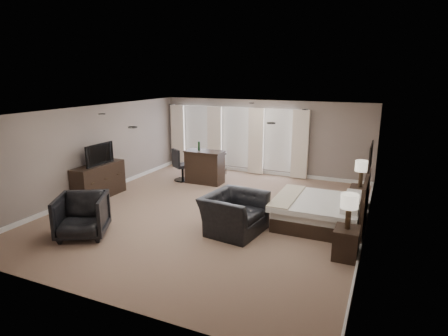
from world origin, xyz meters
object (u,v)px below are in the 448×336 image
at_px(lamp_far, 361,174).
at_px(bar_stool_left, 202,165).
at_px(nightstand_near, 346,243).
at_px(armchair_near, 234,207).
at_px(armchair_far, 82,214).
at_px(desk_chair, 182,165).
at_px(tv, 97,162).
at_px(bar_counter, 205,167).
at_px(nightstand_far, 359,198).
at_px(bar_stool_right, 221,164).
at_px(bed, 315,199).
at_px(dresser, 99,181).
at_px(lamp_near, 349,212).

bearing_deg(lamp_far, bar_stool_left, 166.49).
distance_m(nightstand_near, armchair_near, 2.48).
xyz_separation_m(armchair_far, desk_chair, (-0.22, 4.72, 0.03)).
bearing_deg(tv, bar_counter, -39.55).
bearing_deg(armchair_far, bar_stool_left, 59.74).
distance_m(tv, desk_chair, 2.85).
relative_size(tv, bar_counter, 0.86).
xyz_separation_m(nightstand_far, bar_stool_left, (-5.25, 1.26, 0.11)).
xyz_separation_m(bar_stool_left, bar_stool_right, (0.52, 0.49, -0.02)).
bearing_deg(bed, desk_chair, 157.24).
xyz_separation_m(dresser, bar_stool_left, (1.67, 3.21, -0.07)).
bearing_deg(tv, lamp_near, -97.85).
height_order(nightstand_far, dresser, dresser).
relative_size(nightstand_far, tv, 0.60).
relative_size(armchair_near, armchair_far, 1.29).
xyz_separation_m(lamp_near, tv, (-6.92, 0.95, 0.09)).
distance_m(bed, lamp_near, 1.73).
distance_m(nightstand_far, bar_counter, 4.86).
relative_size(lamp_near, bar_stool_right, 0.85).
xyz_separation_m(armchair_near, bar_counter, (-2.37, 3.22, -0.05)).
distance_m(bed, nightstand_far, 1.73).
bearing_deg(armchair_near, lamp_near, -88.72).
xyz_separation_m(bar_counter, bar_stool_right, (0.08, 1.15, -0.13)).
xyz_separation_m(lamp_far, desk_chair, (-5.60, 0.53, -0.43)).
distance_m(armchair_near, bar_stool_left, 4.79).
bearing_deg(lamp_near, nightstand_near, 0.00).
bearing_deg(bar_counter, bar_stool_left, 123.89).
bearing_deg(desk_chair, nightstand_far, -151.33).
distance_m(lamp_near, lamp_far, 2.90).
bearing_deg(tv, bar_stool_right, -30.53).
relative_size(nightstand_near, nightstand_far, 0.97).
height_order(nightstand_near, bar_counter, bar_counter).
distance_m(nightstand_near, armchair_far, 5.53).
relative_size(bar_counter, bar_stool_left, 1.47).
height_order(bed, lamp_near, lamp_near).
height_order(bed, bar_counter, bed).
height_order(nightstand_near, nightstand_far, nightstand_far).
relative_size(lamp_far, dresser, 0.41).
distance_m(nightstand_far, armchair_far, 6.82).
xyz_separation_m(armchair_far, bar_counter, (0.56, 4.80, 0.02)).
bearing_deg(tv, armchair_far, -145.52).
relative_size(lamp_near, bar_counter, 0.56).
bearing_deg(bar_stool_left, armchair_near, -54.11).
xyz_separation_m(lamp_near, bar_stool_left, (-5.25, 4.16, -0.53)).
xyz_separation_m(bar_stool_left, desk_chair, (-0.35, -0.74, 0.13)).
height_order(armchair_far, bar_stool_left, armchair_far).
height_order(bar_stool_right, desk_chair, desk_chair).
bearing_deg(dresser, bar_stool_left, 62.57).
bearing_deg(nightstand_near, lamp_far, 90.00).
distance_m(armchair_far, bar_stool_right, 5.98).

